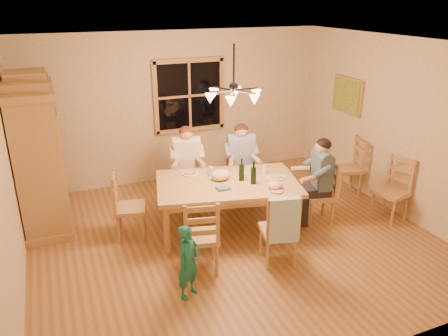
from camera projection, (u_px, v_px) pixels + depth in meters
name	position (u px, v px, depth m)	size (l,w,h in m)	color
floor	(232.00, 237.00, 6.28)	(5.50, 5.50, 0.00)	olive
ceiling	(234.00, 43.00, 5.29)	(5.50, 5.00, 0.02)	white
wall_back	(179.00, 107.00, 7.94)	(5.50, 0.02, 2.70)	#CAB18F
wall_left	(5.00, 179.00, 4.82)	(0.02, 5.00, 2.70)	#CAB18F
wall_right	(396.00, 127.00, 6.76)	(0.02, 5.00, 2.70)	#CAB18F
window	(189.00, 96.00, 7.91)	(1.30, 0.06, 1.30)	black
painting	(347.00, 96.00, 7.69)	(0.06, 0.78, 0.64)	#A37E46
chandelier	(234.00, 94.00, 5.52)	(0.77, 0.68, 0.71)	black
armoire	(39.00, 158.00, 6.29)	(0.66, 1.40, 2.30)	#A37E46
dining_table	(227.00, 188.00, 6.28)	(2.23, 1.64, 0.76)	#AA864B
chair_far_left	(188.00, 187.00, 7.20)	(0.52, 0.51, 0.99)	#A38047
chair_far_right	(241.00, 183.00, 7.34)	(0.52, 0.51, 0.99)	#A38047
chair_near_left	(201.00, 247.00, 5.47)	(0.52, 0.51, 0.99)	#A38047
chair_near_right	(278.00, 240.00, 5.62)	(0.52, 0.51, 0.99)	#A38047
chair_end_left	(131.00, 217.00, 6.20)	(0.51, 0.52, 0.99)	#A38047
chair_end_right	(318.00, 203.00, 6.62)	(0.51, 0.52, 0.99)	#A38047
adult_woman	(187.00, 156.00, 7.01)	(0.46, 0.49, 0.87)	beige
adult_plaid_man	(241.00, 153.00, 7.14)	(0.46, 0.49, 0.87)	#365D94
adult_slate_man	(320.00, 171.00, 6.42)	(0.49, 0.46, 0.87)	#475F71
towel	(284.00, 220.00, 5.30)	(0.38, 0.10, 0.58)	#A1CDDB
wine_bottle_a	(242.00, 170.00, 6.23)	(0.08, 0.08, 0.33)	black
wine_bottle_b	(254.00, 173.00, 6.12)	(0.08, 0.08, 0.33)	black
plate_woman	(190.00, 174.00, 6.50)	(0.26, 0.26, 0.02)	white
plate_plaid	(248.00, 170.00, 6.63)	(0.26, 0.26, 0.02)	white
plate_slate	(276.00, 177.00, 6.37)	(0.26, 0.26, 0.02)	white
wine_glass_a	(211.00, 171.00, 6.43)	(0.06, 0.06, 0.14)	silver
wine_glass_b	(265.00, 170.00, 6.49)	(0.06, 0.06, 0.14)	silver
cap	(275.00, 185.00, 5.99)	(0.20, 0.20, 0.11)	#D0AE8B
napkin	(223.00, 188.00, 5.99)	(0.18, 0.14, 0.03)	#4A6688
cloth_bundle	(221.00, 175.00, 6.27)	(0.28, 0.22, 0.15)	#C5B68E
child	(188.00, 262.00, 4.90)	(0.33, 0.22, 0.90)	#1A7868
chair_spare_front	(389.00, 201.00, 6.69)	(0.52, 0.53, 0.99)	#A38047
chair_spare_back	(347.00, 177.00, 7.60)	(0.52, 0.54, 0.99)	#A38047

